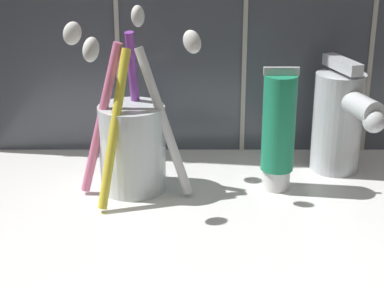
% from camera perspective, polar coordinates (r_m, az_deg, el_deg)
% --- Properties ---
extents(sink_counter, '(0.57, 0.35, 0.02)m').
position_cam_1_polar(sink_counter, '(0.62, 3.97, -7.02)').
color(sink_counter, white).
rests_on(sink_counter, ground).
extents(toothbrush_cup, '(0.14, 0.12, 0.18)m').
position_cam_1_polar(toothbrush_cup, '(0.65, -5.62, 0.29)').
color(toothbrush_cup, silver).
rests_on(toothbrush_cup, sink_counter).
extents(toothpaste_tube, '(0.03, 0.03, 0.13)m').
position_cam_1_polar(toothpaste_tube, '(0.65, 7.44, 1.21)').
color(toothpaste_tube, white).
rests_on(toothpaste_tube, sink_counter).
extents(sink_faucet, '(0.06, 0.10, 0.12)m').
position_cam_1_polar(sink_faucet, '(0.70, 12.81, 2.19)').
color(sink_faucet, silver).
rests_on(sink_faucet, sink_counter).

